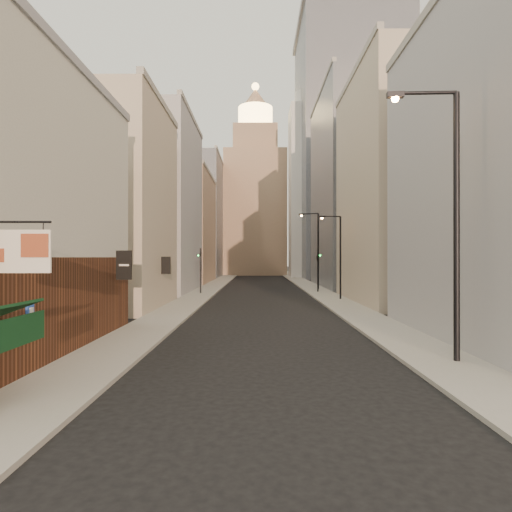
{
  "coord_description": "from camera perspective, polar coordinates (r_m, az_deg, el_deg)",
  "views": [
    {
      "loc": [
        -0.45,
        -7.82,
        4.0
      ],
      "look_at": [
        -0.56,
        18.97,
        4.08
      ],
      "focal_mm": 30.0,
      "sensor_mm": 36.0,
      "label": 1
    }
  ],
  "objects": [
    {
      "name": "streetlamp_near",
      "position": [
        17.58,
        24.37,
        5.85
      ],
      "size": [
        2.68,
        0.33,
        10.23
      ],
      "rotation": [
        0.0,
        0.0,
        -0.04
      ],
      "color": "black",
      "rests_on": "ground"
    },
    {
      "name": "traffic_light_left",
      "position": [
        46.27,
        -7.4,
        -0.68
      ],
      "size": [
        0.55,
        0.43,
        5.0
      ],
      "rotation": [
        0.0,
        0.0,
        3.13
      ],
      "color": "black",
      "rests_on": "ground"
    },
    {
      "name": "right_bldg_beige",
      "position": [
        40.27,
        18.44,
        8.4
      ],
      "size": [
        8.0,
        16.0,
        20.0
      ],
      "primitive_type": "cube",
      "color": "#BBAA92",
      "rests_on": "ground"
    },
    {
      "name": "ground",
      "position": [
        8.8,
        3.52,
        -27.22
      ],
      "size": [
        360.0,
        360.0,
        0.0
      ],
      "primitive_type": "plane",
      "color": "black",
      "rests_on": "ground"
    },
    {
      "name": "clock_tower",
      "position": [
        100.75,
        -0.09,
        7.6
      ],
      "size": [
        14.0,
        14.0,
        44.9
      ],
      "color": "#96775E",
      "rests_on": "ground"
    },
    {
      "name": "right_bldg_wingrid",
      "position": [
        59.83,
        12.38,
        8.48
      ],
      "size": [
        8.0,
        20.0,
        26.0
      ],
      "primitive_type": "cube",
      "color": "gray",
      "rests_on": "ground"
    },
    {
      "name": "highrise",
      "position": [
        90.41,
        12.35,
        13.69
      ],
      "size": [
        21.0,
        23.0,
        51.2
      ],
      "color": "gray",
      "rests_on": "ground"
    },
    {
      "name": "streetlamp_mid",
      "position": [
        40.23,
        10.91,
        0.5
      ],
      "size": [
        2.06,
        0.34,
        7.84
      ],
      "rotation": [
        0.0,
        0.0,
        0.08
      ],
      "color": "black",
      "rests_on": "ground"
    },
    {
      "name": "sidewalk_left",
      "position": [
        63.23,
        -5.27,
        -3.73
      ],
      "size": [
        3.0,
        140.0,
        0.15
      ],
      "primitive_type": "cube",
      "color": "gray",
      "rests_on": "ground"
    },
    {
      "name": "left_bldg_wingrid",
      "position": [
        88.94,
        -7.26,
        4.99
      ],
      "size": [
        8.0,
        20.0,
        24.0
      ],
      "primitive_type": "cube",
      "color": "gray",
      "rests_on": "ground"
    },
    {
      "name": "left_bldg_grey",
      "position": [
        51.49,
        -12.82,
        6.52
      ],
      "size": [
        8.0,
        16.0,
        20.0
      ],
      "primitive_type": "cube",
      "color": "#A3A2A7",
      "rests_on": "ground"
    },
    {
      "name": "left_bldg_tan",
      "position": [
        68.95,
        -9.43,
        3.57
      ],
      "size": [
        8.0,
        18.0,
        17.0
      ],
      "primitive_type": "cube",
      "color": "#96775E",
      "rests_on": "ground"
    },
    {
      "name": "sidewalk_right",
      "position": [
        63.33,
        6.54,
        -3.73
      ],
      "size": [
        3.0,
        140.0,
        0.15
      ],
      "primitive_type": "cube",
      "color": "gray",
      "rests_on": "ground"
    },
    {
      "name": "white_tower",
      "position": [
        87.68,
        7.17,
        9.41
      ],
      "size": [
        8.0,
        8.0,
        41.5
      ],
      "color": "silver",
      "rests_on": "ground"
    },
    {
      "name": "traffic_light_right",
      "position": [
        48.44,
        8.25,
        -0.49
      ],
      "size": [
        0.63,
        0.6,
        5.0
      ],
      "rotation": [
        0.0,
        0.0,
        2.98
      ],
      "color": "black",
      "rests_on": "ground"
    },
    {
      "name": "streetlamp_far",
      "position": [
        52.77,
        8.03,
        1.33
      ],
      "size": [
        2.4,
        0.89,
        9.42
      ],
      "rotation": [
        0.0,
        0.0,
        -0.29
      ],
      "color": "black",
      "rests_on": "ground"
    },
    {
      "name": "left_bldg_beige",
      "position": [
        35.96,
        -18.62,
        6.22
      ],
      "size": [
        8.0,
        12.0,
        16.0
      ],
      "primitive_type": "cube",
      "color": "#BBAA92",
      "rests_on": "ground"
    }
  ]
}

